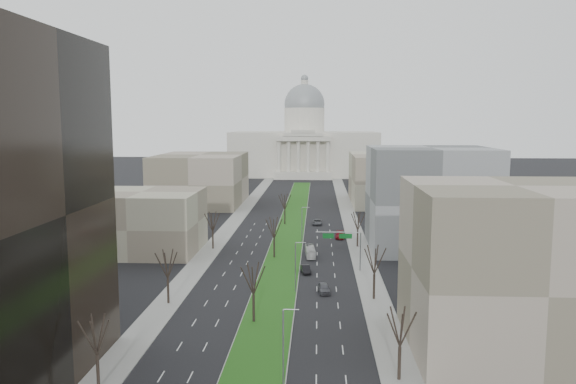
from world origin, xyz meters
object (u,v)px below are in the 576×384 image
(car_grey_near, at_px, (324,288))
(car_red, at_px, (340,235))
(box_van, at_px, (310,252))
(car_grey_far, at_px, (317,222))
(car_black, at_px, (306,269))

(car_grey_near, relative_size, car_red, 0.87)
(car_red, bearing_deg, box_van, -107.14)
(car_red, height_order, car_grey_far, car_red)
(car_grey_far, bearing_deg, car_red, -70.92)
(car_grey_near, distance_m, car_red, 46.82)
(car_black, bearing_deg, car_grey_far, 77.56)
(car_black, height_order, car_grey_far, car_grey_far)
(car_red, relative_size, car_grey_far, 1.01)
(car_grey_near, relative_size, box_van, 0.59)
(car_grey_near, relative_size, car_black, 1.04)
(car_grey_near, bearing_deg, car_black, 98.68)
(car_grey_far, bearing_deg, car_grey_near, -87.43)
(car_black, xyz_separation_m, car_grey_far, (2.27, 52.36, 0.00))
(car_black, bearing_deg, car_red, 66.49)
(car_red, xyz_separation_m, car_grey_far, (-5.88, 18.54, -0.04))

